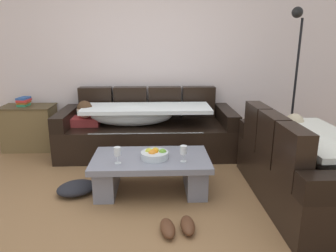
% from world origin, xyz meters
% --- Properties ---
extents(ground_plane, '(14.00, 14.00, 0.00)m').
position_xyz_m(ground_plane, '(0.00, 0.00, 0.00)').
color(ground_plane, olive).
extents(back_wall, '(9.00, 0.10, 2.70)m').
position_xyz_m(back_wall, '(0.00, 2.15, 1.35)').
color(back_wall, silver).
rests_on(back_wall, ground_plane).
extents(couch_along_wall, '(2.38, 0.92, 0.88)m').
position_xyz_m(couch_along_wall, '(-0.04, 1.62, 0.33)').
color(couch_along_wall, black).
rests_on(couch_along_wall, ground_plane).
extents(couch_near_window, '(0.92, 1.72, 0.88)m').
position_xyz_m(couch_near_window, '(1.58, 0.20, 0.33)').
color(couch_near_window, black).
rests_on(couch_near_window, ground_plane).
extents(coffee_table, '(1.20, 0.68, 0.38)m').
position_xyz_m(coffee_table, '(0.07, 0.45, 0.24)').
color(coffee_table, gray).
rests_on(coffee_table, ground_plane).
extents(fruit_bowl, '(0.28, 0.28, 0.10)m').
position_xyz_m(fruit_bowl, '(0.11, 0.41, 0.42)').
color(fruit_bowl, silver).
rests_on(fruit_bowl, coffee_table).
extents(wine_glass_near_left, '(0.07, 0.07, 0.17)m').
position_xyz_m(wine_glass_near_left, '(-0.25, 0.29, 0.50)').
color(wine_glass_near_left, silver).
rests_on(wine_glass_near_left, coffee_table).
extents(wine_glass_near_right, '(0.07, 0.07, 0.17)m').
position_xyz_m(wine_glass_near_right, '(0.39, 0.31, 0.50)').
color(wine_glass_near_right, silver).
rests_on(wine_glass_near_right, coffee_table).
extents(side_cabinet, '(0.72, 0.44, 0.64)m').
position_xyz_m(side_cabinet, '(-1.70, 1.85, 0.32)').
color(side_cabinet, brown).
rests_on(side_cabinet, ground_plane).
extents(book_stack_on_cabinet, '(0.16, 0.22, 0.12)m').
position_xyz_m(book_stack_on_cabinet, '(-1.74, 1.85, 0.70)').
color(book_stack_on_cabinet, '#338C59').
rests_on(book_stack_on_cabinet, side_cabinet).
extents(floor_lamp, '(0.33, 0.31, 1.95)m').
position_xyz_m(floor_lamp, '(1.99, 1.61, 1.12)').
color(floor_lamp, black).
rests_on(floor_lamp, ground_plane).
extents(pair_of_shoes, '(0.31, 0.31, 0.09)m').
position_xyz_m(pair_of_shoes, '(0.30, -0.29, 0.04)').
color(pair_of_shoes, '#59331E').
rests_on(pair_of_shoes, ground_plane).
extents(crumpled_garment, '(0.51, 0.48, 0.12)m').
position_xyz_m(crumpled_garment, '(-0.71, 0.42, 0.06)').
color(crumpled_garment, '#232328').
rests_on(crumpled_garment, ground_plane).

